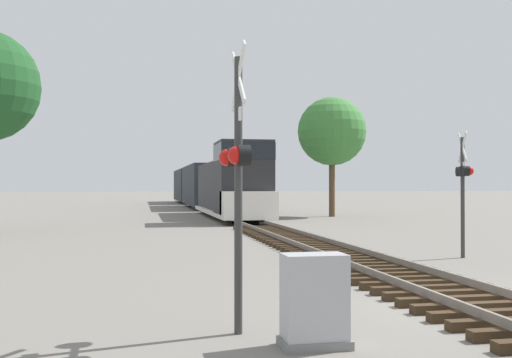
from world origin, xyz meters
name	(u,v)px	position (x,y,z in m)	size (l,w,h in m)	color
ground_plane	(473,308)	(0.00, 0.00, 0.00)	(400.00, 400.00, 0.00)	slate
rail_track_bed	(473,300)	(0.00, 0.00, 0.14)	(2.60, 160.00, 0.31)	#382819
freight_train	(204,186)	(0.00, 46.57, 2.11)	(3.06, 50.63, 4.71)	#232326
crossing_signal_near	(237,168)	(-4.40, -1.03, 2.44)	(0.36, 1.01, 4.23)	#333333
crossing_signal_far	(464,178)	(3.74, 6.75, 2.39)	(0.53, 1.01, 3.79)	#333333
relay_cabinet	(314,301)	(-3.49, -1.94, 0.62)	(0.93, 0.57, 1.25)	slate
tree_mid_background	(332,132)	(7.29, 30.22, 5.92)	(4.77, 4.77, 8.34)	brown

